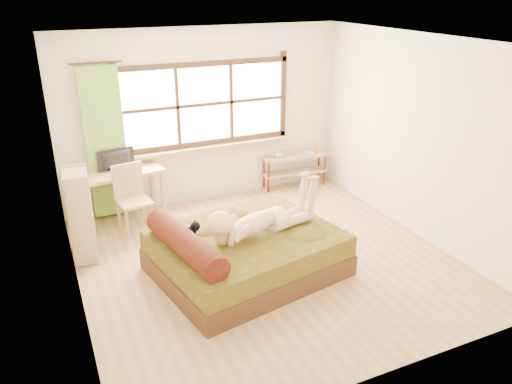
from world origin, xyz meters
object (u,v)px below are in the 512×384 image
woman (260,209)px  desk (119,178)px  bookshelf (81,215)px  kitten (185,232)px  pipe_shelf (295,164)px  bed (243,252)px  chair (131,194)px

woman → desk: 2.48m
desk → bookshelf: size_ratio=1.10×
kitten → desk: 2.02m
pipe_shelf → bed: bearing=-125.5°
kitten → pipe_shelf: size_ratio=0.27×
desk → chair: size_ratio=1.35×
bed → desk: size_ratio=1.82×
woman → pipe_shelf: bearing=42.2°
pipe_shelf → bookshelf: size_ratio=0.98×
bed → bookshelf: bookshelf is taller
woman → desk: bearing=109.7°
desk → bookshelf: (-0.64, -0.91, -0.07)m
desk → chair: bearing=-84.7°
desk → chair: chair is taller
bed → woman: 0.59m
pipe_shelf → woman: bearing=-121.8°
woman → bookshelf: 2.28m
bookshelf → kitten: bearing=-40.8°
chair → bed: bearing=-69.1°
woman → chair: size_ratio=1.52×
bed → chair: bearing=108.5°
chair → bookshelf: 0.91m
chair → desk: bearing=95.3°
chair → bookshelf: size_ratio=0.82×
woman → kitten: bearing=159.5°
bed → bookshelf: size_ratio=2.01×
kitten → bookshelf: size_ratio=0.27×
kitten → chair: (-0.30, 1.62, -0.11)m
chair → bookshelf: bookshelf is taller
woman → bookshelf: bearing=136.4°
kitten → chair: chair is taller
woman → pipe_shelf: size_ratio=1.27×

